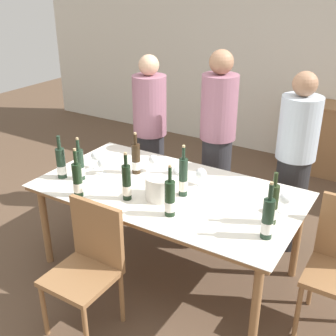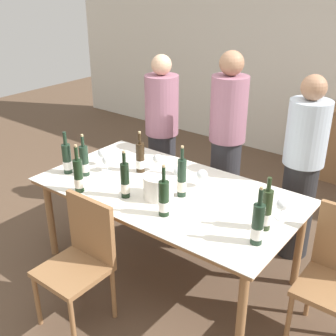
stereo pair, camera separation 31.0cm
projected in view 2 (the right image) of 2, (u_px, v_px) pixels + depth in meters
name	position (u px, v px, depth m)	size (l,w,h in m)	color
ground_plane	(168.00, 267.00, 3.56)	(12.00, 12.00, 0.00)	brown
back_wall	(317.00, 52.00, 5.09)	(8.00, 0.10, 2.80)	silver
dining_table	(168.00, 196.00, 3.27)	(2.03, 1.10, 0.75)	#996B42
ice_bucket	(159.00, 186.00, 3.09)	(0.24, 0.24, 0.18)	white
wine_bottle_0	(266.00, 211.00, 2.69)	(0.07, 0.07, 0.37)	#28381E
wine_bottle_1	(78.00, 176.00, 3.17)	(0.07, 0.07, 0.38)	black
wine_bottle_2	(140.00, 158.00, 3.49)	(0.07, 0.07, 0.36)	#332314
wine_bottle_3	(67.00, 159.00, 3.47)	(0.07, 0.07, 0.36)	#1E3323
wine_bottle_4	(182.00, 179.00, 3.09)	(0.07, 0.07, 0.40)	#1E3323
wine_bottle_5	(258.00, 225.00, 2.54)	(0.08, 0.08, 0.39)	#1E3323
wine_bottle_6	(125.00, 181.00, 3.08)	(0.07, 0.07, 0.37)	black
wine_bottle_7	(84.00, 162.00, 3.43)	(0.07, 0.07, 0.36)	#1E3323
wine_bottle_8	(164.00, 199.00, 2.85)	(0.07, 0.07, 0.38)	black
wine_glass_0	(202.00, 175.00, 3.25)	(0.09, 0.09, 0.14)	white
wine_glass_1	(282.00, 205.00, 2.82)	(0.08, 0.08, 0.15)	white
wine_glass_2	(107.00, 161.00, 3.51)	(0.08, 0.08, 0.14)	white
wine_glass_3	(102.00, 153.00, 3.62)	(0.08, 0.08, 0.15)	white
wine_glass_4	(158.00, 159.00, 3.51)	(0.08, 0.08, 0.15)	white
wine_glass_5	(178.00, 173.00, 3.27)	(0.08, 0.08, 0.15)	white
chair_near_front	(81.00, 255.00, 2.86)	(0.42, 0.42, 0.91)	#996B42
person_host	(162.00, 134.00, 4.23)	(0.33, 0.33, 1.58)	#2D2D33
person_guest_left	(227.00, 143.00, 3.86)	(0.33, 0.33, 1.68)	#2D2D33
person_guest_right	(302.00, 171.00, 3.44)	(0.33, 0.33, 1.58)	#262628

